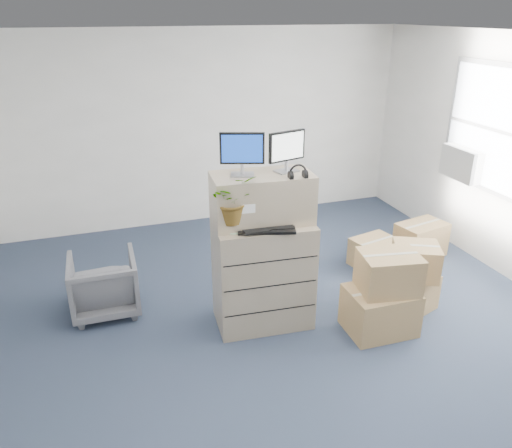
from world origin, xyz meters
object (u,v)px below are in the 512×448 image
object	(u,v)px
filing_cabinet_lower	(263,274)
potted_plant	(232,205)
office_chair	(104,282)
water_bottle	(269,206)
monitor_right	(287,149)
keyboard	(266,229)
monitor_left	(242,152)

from	to	relation	value
filing_cabinet_lower	potted_plant	size ratio (longest dim) A/B	2.06
office_chair	water_bottle	bearing A→B (deg)	158.85
filing_cabinet_lower	monitor_right	bearing A→B (deg)	16.37
water_bottle	potted_plant	xyz separation A→B (m)	(-0.41, -0.13, 0.11)
keyboard	water_bottle	world-z (taller)	water_bottle
filing_cabinet_lower	monitor_right	world-z (taller)	monitor_right
filing_cabinet_lower	office_chair	size ratio (longest dim) A/B	1.58
keyboard	office_chair	xyz separation A→B (m)	(-1.51, 0.89, -0.77)
monitor_left	keyboard	xyz separation A→B (m)	(0.15, -0.24, -0.69)
water_bottle	office_chair	bearing A→B (deg)	157.78
monitor_right	filing_cabinet_lower	bearing A→B (deg)	177.07
potted_plant	office_chair	bearing A→B (deg)	146.77
water_bottle	office_chair	size ratio (longest dim) A/B	0.40
filing_cabinet_lower	keyboard	distance (m)	0.59
monitor_right	water_bottle	world-z (taller)	monitor_right
monitor_right	keyboard	size ratio (longest dim) A/B	0.73
water_bottle	office_chair	world-z (taller)	water_bottle
filing_cabinet_lower	office_chair	bearing A→B (deg)	159.30
office_chair	monitor_left	bearing A→B (deg)	155.53
monitor_left	water_bottle	size ratio (longest dim) A/B	1.44
water_bottle	filing_cabinet_lower	bearing A→B (deg)	-144.09
potted_plant	monitor_left	bearing A→B (deg)	44.72
monitor_left	water_bottle	distance (m)	0.62
filing_cabinet_lower	monitor_left	distance (m)	1.27
keyboard	office_chair	bearing A→B (deg)	165.56
monitor_right	potted_plant	size ratio (longest dim) A/B	0.72
keyboard	filing_cabinet_lower	bearing A→B (deg)	96.27
filing_cabinet_lower	office_chair	distance (m)	1.71
filing_cabinet_lower	water_bottle	xyz separation A→B (m)	(0.08, 0.06, 0.70)
potted_plant	office_chair	size ratio (longest dim) A/B	0.77
monitor_right	potted_plant	xyz separation A→B (m)	(-0.58, -0.12, -0.44)
potted_plant	filing_cabinet_lower	bearing A→B (deg)	12.21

